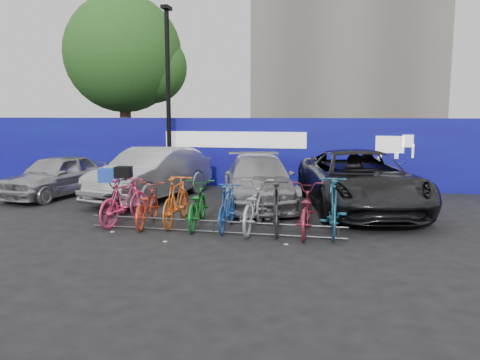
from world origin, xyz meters
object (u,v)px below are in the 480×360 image
(car_2, at_px, (258,180))
(bike_0, at_px, (110,202))
(bike_rack, at_px, (214,226))
(bike_8, at_px, (305,210))
(lamppost, at_px, (168,92))
(car_0, at_px, (57,175))
(tree, at_px, (129,57))
(car_1, at_px, (152,173))
(bike_4, at_px, (197,205))
(bike_3, at_px, (177,201))
(bike_5, at_px, (227,207))
(bike_7, at_px, (276,206))
(car_3, at_px, (359,180))
(bike_1, at_px, (124,201))
(bike_2, at_px, (147,205))
(bike_9, at_px, (333,206))
(bike_6, at_px, (253,206))

(car_2, height_order, bike_0, car_2)
(bike_rack, bearing_deg, bike_8, 13.18)
(bike_8, bearing_deg, bike_0, -2.94)
(lamppost, distance_m, car_0, 4.57)
(tree, height_order, car_1, tree)
(lamppost, distance_m, bike_4, 6.66)
(bike_3, xyz_separation_m, bike_5, (1.25, -0.22, -0.05))
(lamppost, distance_m, bike_7, 7.62)
(car_3, distance_m, bike_0, 6.42)
(car_2, distance_m, bike_1, 4.02)
(bike_4, bearing_deg, bike_3, -15.95)
(bike_1, bearing_deg, bike_5, -170.39)
(car_2, distance_m, bike_4, 3.09)
(car_1, relative_size, bike_3, 2.49)
(lamppost, height_order, bike_2, lamppost)
(tree, distance_m, bike_5, 13.20)
(bike_5, bearing_deg, bike_0, -5.80)
(lamppost, height_order, car_2, lamppost)
(bike_5, bearing_deg, bike_3, -12.02)
(bike_2, bearing_deg, bike_5, 171.21)
(bike_rack, distance_m, bike_3, 1.30)
(bike_rack, relative_size, bike_0, 3.08)
(car_0, relative_size, bike_2, 2.12)
(tree, bearing_deg, bike_9, -47.76)
(bike_2, bearing_deg, bike_4, 177.73)
(bike_0, bearing_deg, bike_4, 164.23)
(bike_3, bearing_deg, lamppost, -69.69)
(car_2, xyz_separation_m, car_3, (2.75, -0.22, 0.11))
(car_1, distance_m, bike_9, 6.22)
(bike_6, bearing_deg, bike_0, -0.60)
(tree, relative_size, bike_6, 3.83)
(bike_3, bearing_deg, bike_0, -0.66)
(bike_rack, relative_size, bike_4, 2.93)
(bike_0, xyz_separation_m, bike_5, (2.90, -0.20, 0.04))
(car_1, xyz_separation_m, bike_7, (4.15, -3.18, -0.21))
(bike_4, height_order, bike_8, bike_8)
(car_1, distance_m, car_2, 3.25)
(bike_rack, xyz_separation_m, bike_5, (0.19, 0.41, 0.35))
(car_3, height_order, bike_6, car_3)
(bike_0, relative_size, bike_3, 0.96)
(lamppost, xyz_separation_m, bike_0, (0.49, -5.39, -2.79))
(car_2, relative_size, bike_8, 2.36)
(bike_5, height_order, bike_9, bike_9)
(bike_1, bearing_deg, bike_0, -7.77)
(bike_9, bearing_deg, bike_3, -5.42)
(bike_1, distance_m, bike_2, 0.56)
(bike_4, bearing_deg, bike_6, 170.71)
(car_2, bearing_deg, car_1, 163.56)
(bike_rack, bearing_deg, bike_5, 65.14)
(tree, height_order, bike_5, tree)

